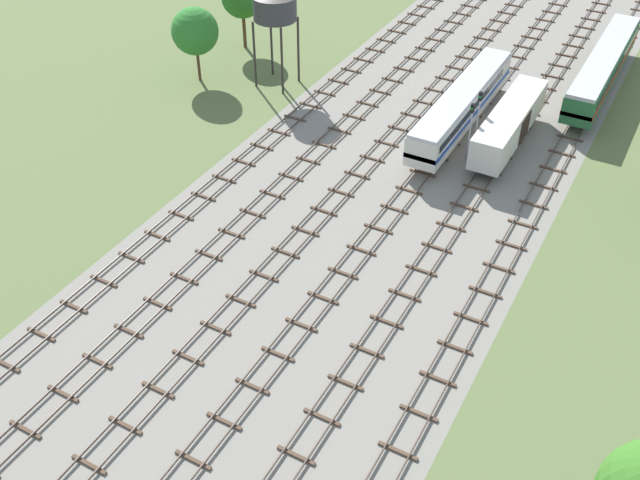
{
  "coord_description": "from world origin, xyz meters",
  "views": [
    {
      "loc": [
        20.22,
        -1.29,
        34.79
      ],
      "look_at": [
        0.0,
        35.49,
        1.5
      ],
      "focal_mm": 41.13,
      "sensor_mm": 36.0,
      "label": 1
    }
  ],
  "objects_px": {
    "freight_boxcar_centre_right_nearest": "(509,123)",
    "water_tower": "(275,6)",
    "signal_post_mid": "(471,124)",
    "passenger_coach_right_mid": "(603,66)",
    "signal_post_nearest": "(478,113)",
    "diesel_railcar_centre_near": "(462,104)"
  },
  "relations": [
    {
      "from": "diesel_railcar_centre_near",
      "to": "signal_post_mid",
      "type": "distance_m",
      "value": 5.39
    },
    {
      "from": "freight_boxcar_centre_right_nearest",
      "to": "passenger_coach_right_mid",
      "type": "relative_size",
      "value": 0.64
    },
    {
      "from": "passenger_coach_right_mid",
      "to": "diesel_railcar_centre_near",
      "type": "bearing_deg",
      "value": -123.54
    },
    {
      "from": "passenger_coach_right_mid",
      "to": "freight_boxcar_centre_right_nearest",
      "type": "bearing_deg",
      "value": -107.23
    },
    {
      "from": "diesel_railcar_centre_near",
      "to": "passenger_coach_right_mid",
      "type": "height_order",
      "value": "same"
    },
    {
      "from": "water_tower",
      "to": "freight_boxcar_centre_right_nearest",
      "type": "bearing_deg",
      "value": -1.89
    },
    {
      "from": "freight_boxcar_centre_right_nearest",
      "to": "water_tower",
      "type": "distance_m",
      "value": 25.46
    },
    {
      "from": "passenger_coach_right_mid",
      "to": "water_tower",
      "type": "distance_m",
      "value": 33.58
    },
    {
      "from": "diesel_railcar_centre_near",
      "to": "freight_boxcar_centre_right_nearest",
      "type": "bearing_deg",
      "value": -11.45
    },
    {
      "from": "passenger_coach_right_mid",
      "to": "water_tower",
      "type": "height_order",
      "value": "water_tower"
    },
    {
      "from": "water_tower",
      "to": "signal_post_mid",
      "type": "bearing_deg",
      "value": -11.52
    },
    {
      "from": "passenger_coach_right_mid",
      "to": "signal_post_nearest",
      "type": "xyz_separation_m",
      "value": [
        -7.27,
        -17.43,
        1.07
      ]
    },
    {
      "from": "freight_boxcar_centre_right_nearest",
      "to": "water_tower",
      "type": "bearing_deg",
      "value": 178.11
    },
    {
      "from": "freight_boxcar_centre_right_nearest",
      "to": "signal_post_mid",
      "type": "distance_m",
      "value": 4.59
    },
    {
      "from": "diesel_railcar_centre_near",
      "to": "passenger_coach_right_mid",
      "type": "bearing_deg",
      "value": 56.46
    },
    {
      "from": "signal_post_mid",
      "to": "signal_post_nearest",
      "type": "bearing_deg",
      "value": 90.0
    },
    {
      "from": "signal_post_mid",
      "to": "freight_boxcar_centre_right_nearest",
      "type": "bearing_deg",
      "value": 56.96
    },
    {
      "from": "freight_boxcar_centre_right_nearest",
      "to": "diesel_railcar_centre_near",
      "type": "xyz_separation_m",
      "value": [
        -4.85,
        0.98,
        0.15
      ]
    },
    {
      "from": "diesel_railcar_centre_near",
      "to": "signal_post_nearest",
      "type": "bearing_deg",
      "value": -49.19
    },
    {
      "from": "signal_post_nearest",
      "to": "signal_post_mid",
      "type": "height_order",
      "value": "signal_post_nearest"
    },
    {
      "from": "freight_boxcar_centre_right_nearest",
      "to": "water_tower",
      "type": "relative_size",
      "value": 1.43
    },
    {
      "from": "water_tower",
      "to": "signal_post_nearest",
      "type": "distance_m",
      "value": 22.96
    }
  ]
}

